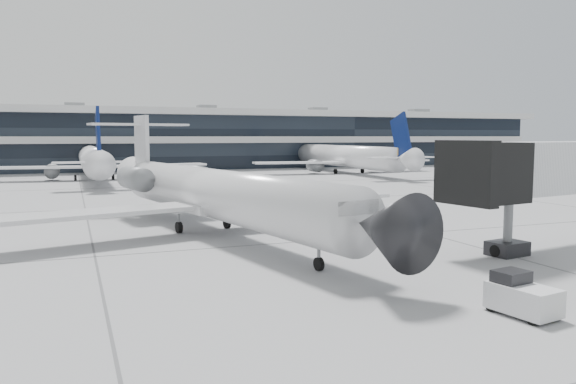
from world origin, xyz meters
name	(u,v)px	position (x,y,z in m)	size (l,w,h in m)	color
ground	(278,243)	(0.00, 0.00, 0.00)	(220.00, 220.00, 0.00)	gray
terminal	(131,142)	(0.00, 82.00, 5.00)	(170.00, 22.00, 10.00)	black
bg_jet_center	(94,179)	(-8.00, 55.00, 0.00)	(32.00, 40.00, 9.60)	white
bg_jet_right	(344,173)	(32.00, 55.00, 0.00)	(32.00, 40.00, 9.60)	white
regional_jet	(211,191)	(-2.78, 4.64, 2.69)	(27.18, 33.88, 7.86)	silver
baggage_tug	(521,296)	(3.41, -15.20, 0.66)	(1.71, 2.49, 1.46)	silver
traffic_cone	(180,226)	(-4.33, 7.07, 0.23)	(0.40, 0.40, 0.49)	#FF440D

